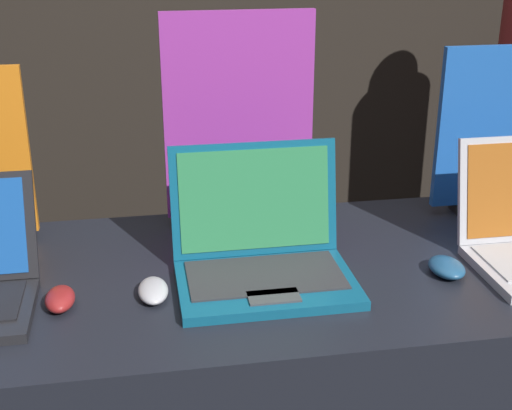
{
  "coord_description": "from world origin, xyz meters",
  "views": [
    {
      "loc": [
        -0.23,
        -1.01,
        1.69
      ],
      "look_at": [
        0.0,
        0.35,
        1.14
      ],
      "focal_mm": 50.0,
      "sensor_mm": 36.0,
      "label": 1
    }
  ],
  "objects": [
    {
      "name": "laptop_middle",
      "position": [
        0.01,
        0.31,
        1.05
      ],
      "size": [
        0.36,
        0.3,
        0.26
      ],
      "color": "#0F5170",
      "rests_on": "display_counter"
    },
    {
      "name": "mouse_back",
      "position": [
        0.4,
        0.25,
        1.01
      ],
      "size": [
        0.07,
        0.1,
        0.03
      ],
      "color": "navy",
      "rests_on": "display_counter"
    },
    {
      "name": "promo_stand_middle",
      "position": [
        0.01,
        0.62,
        1.24
      ],
      "size": [
        0.36,
        0.07,
        0.52
      ],
      "color": "black",
      "rests_on": "display_counter"
    },
    {
      "name": "mouse_middle",
      "position": [
        -0.22,
        0.26,
        1.01
      ],
      "size": [
        0.06,
        0.11,
        0.03
      ],
      "color": "#B2B2B7",
      "rests_on": "display_counter"
    },
    {
      "name": "promo_stand_back",
      "position": [
        0.65,
        0.58,
        1.2
      ],
      "size": [
        0.29,
        0.07,
        0.43
      ],
      "color": "black",
      "rests_on": "display_counter"
    },
    {
      "name": "mouse_front",
      "position": [
        -0.4,
        0.25,
        1.01
      ],
      "size": [
        0.06,
        0.1,
        0.04
      ],
      "color": "maroon",
      "rests_on": "display_counter"
    }
  ]
}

